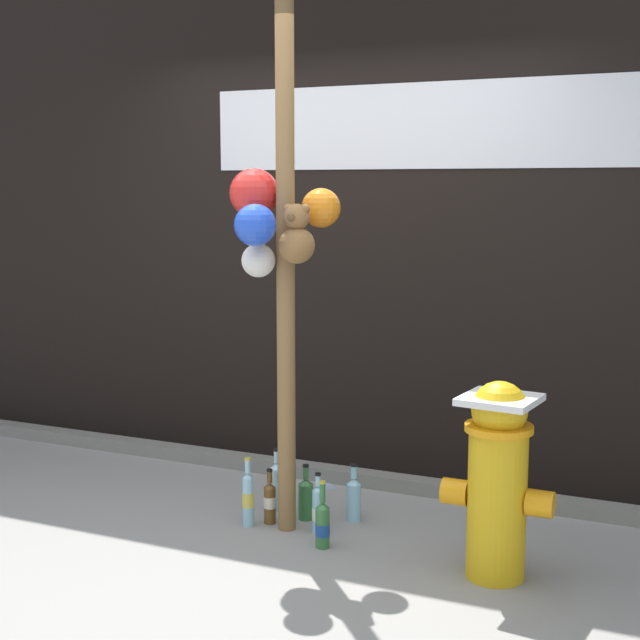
{
  "coord_description": "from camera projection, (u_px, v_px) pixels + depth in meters",
  "views": [
    {
      "loc": [
        2.09,
        -3.58,
        1.71
      ],
      "look_at": [
        0.3,
        0.38,
        1.07
      ],
      "focal_mm": 51.61,
      "sensor_mm": 36.0,
      "label": 1
    }
  ],
  "objects": [
    {
      "name": "curb_strip",
      "position": [
        328.0,
        473.0,
        5.39
      ],
      "size": [
        8.0,
        0.12,
        0.08
      ],
      "primitive_type": "cube",
      "color": "slate",
      "rests_on": "ground_plane"
    },
    {
      "name": "fire_hydrant",
      "position": [
        498.0,
        476.0,
        3.99
      ],
      "size": [
        0.49,
        0.34,
        0.88
      ],
      "color": "gold",
      "rests_on": "ground_plane"
    },
    {
      "name": "bottle_6",
      "position": [
        277.0,
        485.0,
        4.87
      ],
      "size": [
        0.08,
        0.08,
        0.34
      ],
      "color": "#B2DBEA",
      "rests_on": "ground_plane"
    },
    {
      "name": "memorial_post",
      "position": [
        279.0,
        177.0,
        4.36
      ],
      "size": [
        0.53,
        0.52,
        3.06
      ],
      "color": "olive",
      "rests_on": "ground_plane"
    },
    {
      "name": "litter_0",
      "position": [
        328.0,
        486.0,
        5.27
      ],
      "size": [
        0.13,
        0.14,
        0.01
      ],
      "primitive_type": "cube",
      "rotation": [
        0.0,
        0.0,
        2.3
      ],
      "color": "#8C99B2",
      "rests_on": "ground_plane"
    },
    {
      "name": "bottle_5",
      "position": [
        323.0,
        524.0,
        4.37
      ],
      "size": [
        0.07,
        0.07,
        0.33
      ],
      "color": "#337038",
      "rests_on": "ground_plane"
    },
    {
      "name": "bottle_3",
      "position": [
        248.0,
        498.0,
        4.65
      ],
      "size": [
        0.06,
        0.06,
        0.36
      ],
      "color": "#93CCE0",
      "rests_on": "ground_plane"
    },
    {
      "name": "litter_1",
      "position": [
        483.0,
        498.0,
        5.07
      ],
      "size": [
        0.12,
        0.12,
        0.01
      ],
      "primitive_type": "cube",
      "rotation": [
        0.0,
        0.0,
        2.34
      ],
      "color": "#8C99B2",
      "rests_on": "ground_plane"
    },
    {
      "name": "building_wall",
      "position": [
        354.0,
        172.0,
        5.47
      ],
      "size": [
        10.0,
        0.21,
        3.58
      ],
      "color": "black",
      "rests_on": "ground_plane"
    },
    {
      "name": "ground_plane",
      "position": [
        228.0,
        552.0,
        4.33
      ],
      "size": [
        14.0,
        14.0,
        0.0
      ],
      "primitive_type": "plane",
      "color": "gray"
    },
    {
      "name": "litter_2",
      "position": [
        505.0,
        578.0,
        4.04
      ],
      "size": [
        0.1,
        0.05,
        0.01
      ],
      "primitive_type": "cube",
      "rotation": [
        0.0,
        0.0,
        0.08
      ],
      "color": "tan",
      "rests_on": "ground_plane"
    },
    {
      "name": "bottle_0",
      "position": [
        270.0,
        501.0,
        4.69
      ],
      "size": [
        0.06,
        0.06,
        0.29
      ],
      "color": "brown",
      "rests_on": "ground_plane"
    },
    {
      "name": "bottle_2",
      "position": [
        354.0,
        498.0,
        4.72
      ],
      "size": [
        0.07,
        0.07,
        0.3
      ],
      "color": "#93CCE0",
      "rests_on": "ground_plane"
    },
    {
      "name": "bottle_1",
      "position": [
        306.0,
        498.0,
        4.74
      ],
      "size": [
        0.08,
        0.08,
        0.29
      ],
      "color": "#337038",
      "rests_on": "ground_plane"
    },
    {
      "name": "bottle_4",
      "position": [
        318.0,
        509.0,
        4.56
      ],
      "size": [
        0.06,
        0.06,
        0.31
      ],
      "color": "#93CCE0",
      "rests_on": "ground_plane"
    }
  ]
}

